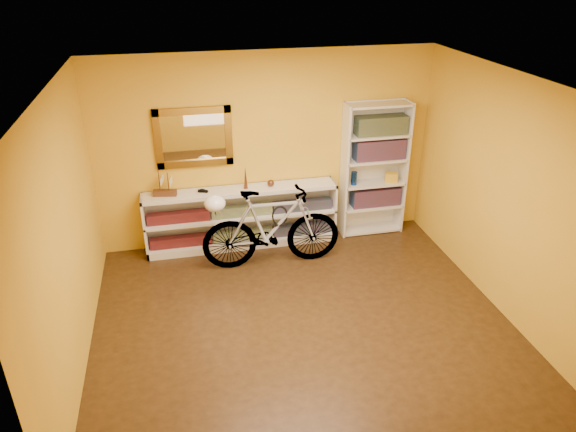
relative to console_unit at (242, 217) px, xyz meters
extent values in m
cube|color=black|center=(0.40, -1.81, -0.43)|extent=(4.50, 4.00, 0.01)
cube|color=silver|center=(0.40, -1.81, 2.18)|extent=(4.50, 4.00, 0.01)
cube|color=gold|center=(0.40, 0.19, 0.88)|extent=(4.50, 0.01, 2.60)
cube|color=gold|center=(-1.86, -1.81, 0.88)|extent=(0.01, 4.00, 2.60)
cube|color=gold|center=(2.65, -1.81, 0.88)|extent=(0.01, 4.00, 2.60)
cube|color=brown|center=(-0.55, 0.15, 1.12)|extent=(0.98, 0.06, 0.78)
cube|color=silver|center=(1.30, 0.17, -0.17)|extent=(0.09, 0.02, 0.09)
cube|color=black|center=(0.00, -0.02, -0.26)|extent=(2.50, 0.13, 0.14)
cube|color=navy|center=(0.00, -0.02, 0.11)|extent=(2.50, 0.13, 0.14)
imported|color=black|center=(-0.50, 0.00, 0.43)|extent=(0.00, 0.01, 0.00)
cone|color=#522F1C|center=(0.07, 0.00, 0.58)|extent=(0.05, 0.05, 0.31)
sphere|color=#522F1C|center=(0.41, 0.00, 0.47)|extent=(0.09, 0.09, 0.09)
cube|color=maroon|center=(1.93, 0.03, 0.12)|extent=(0.70, 0.22, 0.26)
cube|color=maroon|center=(1.93, 0.03, 0.83)|extent=(0.70, 0.22, 0.28)
cube|color=#163A50|center=(1.93, 0.03, 1.16)|extent=(0.70, 0.22, 0.25)
cylinder|color=navy|center=(1.58, 0.01, 0.43)|extent=(0.08, 0.08, 0.19)
cube|color=maroon|center=(1.68, 0.06, 1.13)|extent=(0.17, 0.17, 0.17)
cube|color=gold|center=(2.13, -0.01, 0.41)|extent=(0.20, 0.16, 0.13)
imported|color=silver|center=(0.30, -0.58, 0.11)|extent=(0.51, 1.82, 1.07)
ellipsoid|color=white|center=(-0.39, -0.57, 0.51)|extent=(0.26, 0.25, 0.20)
torus|color=black|center=(0.41, -0.59, 0.27)|extent=(0.21, 0.02, 0.21)
camera|label=1|loc=(-0.77, -6.38, 3.23)|focal=32.81mm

